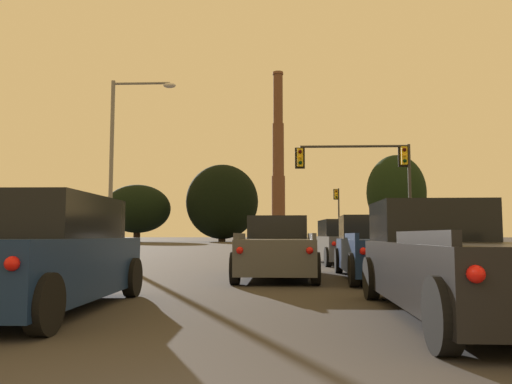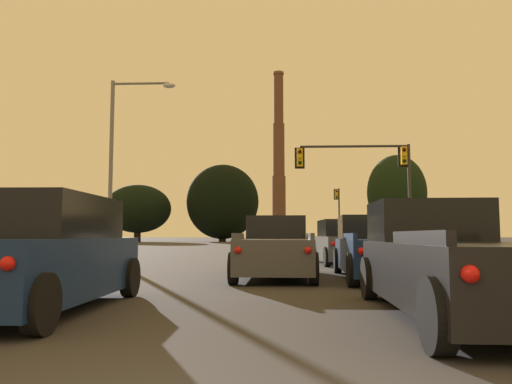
% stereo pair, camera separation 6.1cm
% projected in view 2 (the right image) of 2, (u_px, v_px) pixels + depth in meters
% --- Properties ---
extents(pickup_truck_right_lane_third, '(2.32, 5.55, 1.82)m').
position_uv_depth(pickup_truck_right_lane_third, '(454.00, 262.00, 7.52)').
color(pickup_truck_right_lane_third, black).
rests_on(pickup_truck_right_lane_third, ground_plane).
extents(pickup_truck_center_lane_second, '(2.27, 5.54, 1.82)m').
position_uv_depth(pickup_truck_center_lane_second, '(275.00, 249.00, 14.70)').
color(pickup_truck_center_lane_second, '#4C4F54').
rests_on(pickup_truck_center_lane_second, ground_plane).
extents(suv_right_lane_front, '(2.29, 4.97, 1.86)m').
position_uv_depth(suv_right_lane_front, '(343.00, 243.00, 21.11)').
color(suv_right_lane_front, '#4C4F54').
rests_on(suv_right_lane_front, ground_plane).
extents(pickup_truck_right_lane_second, '(2.40, 5.58, 1.82)m').
position_uv_depth(pickup_truck_right_lane_second, '(377.00, 250.00, 14.11)').
color(pickup_truck_right_lane_second, navy).
rests_on(pickup_truck_right_lane_second, ground_plane).
extents(suv_left_lane_third, '(2.16, 4.93, 1.86)m').
position_uv_depth(suv_left_lane_third, '(40.00, 255.00, 8.02)').
color(suv_left_lane_third, navy).
rests_on(suv_left_lane_third, ground_plane).
extents(traffic_light_overhead_right, '(6.76, 0.50, 6.45)m').
position_uv_depth(traffic_light_overhead_right, '(371.00, 170.00, 28.75)').
color(traffic_light_overhead_right, '#2D2D30').
rests_on(traffic_light_overhead_right, ground_plane).
extents(traffic_light_far_right, '(0.78, 0.50, 6.68)m').
position_uv_depth(traffic_light_far_right, '(338.00, 208.00, 58.16)').
color(traffic_light_far_right, '#2D2D30').
rests_on(traffic_light_far_right, ground_plane).
extents(street_lamp, '(3.31, 0.36, 9.04)m').
position_uv_depth(street_lamp, '(121.00, 149.00, 25.04)').
color(street_lamp, slate).
rests_on(street_lamp, ground_plane).
extents(smokestack, '(5.71, 5.71, 45.55)m').
position_uv_depth(smokestack, '(279.00, 173.00, 133.48)').
color(smokestack, '#523427').
rests_on(smokestack, ground_plane).
extents(treeline_center_right, '(13.55, 12.19, 14.49)m').
position_uv_depth(treeline_center_right, '(223.00, 202.00, 93.56)').
color(treeline_center_right, black).
rests_on(treeline_center_right, ground_plane).
extents(treeline_far_left, '(12.34, 11.11, 10.63)m').
position_uv_depth(treeline_far_left, '(138.00, 209.00, 92.88)').
color(treeline_far_left, black).
rests_on(treeline_far_left, ground_plane).
extents(treeline_center_left, '(11.09, 9.98, 16.42)m').
position_uv_depth(treeline_center_left, '(397.00, 193.00, 94.25)').
color(treeline_center_left, black).
rests_on(treeline_center_left, ground_plane).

